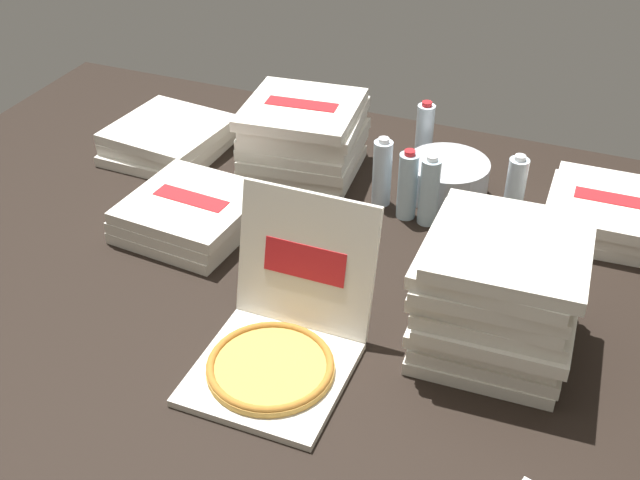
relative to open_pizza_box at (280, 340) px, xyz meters
name	(u,v)px	position (x,y,z in m)	size (l,w,h in m)	color
ground_plane	(302,300)	(-0.05, 0.26, -0.08)	(3.20, 2.40, 0.02)	black
open_pizza_box	(280,340)	(0.00, 0.00, 0.00)	(0.38, 0.48, 0.39)	silver
pizza_stack_left_near	(304,138)	(-0.32, 0.92, 0.06)	(0.44, 0.44, 0.27)	silver
pizza_stack_right_far	(191,214)	(-0.52, 0.45, -0.01)	(0.42, 0.41, 0.12)	silver
pizza_stack_left_far	(498,293)	(0.49, 0.27, 0.10)	(0.42, 0.41, 0.34)	silver
pizza_stack_center_far	(610,213)	(0.72, 0.95, -0.01)	(0.40, 0.40, 0.12)	silver
pizza_stack_right_mid	(169,139)	(-0.84, 0.86, -0.01)	(0.42, 0.42, 0.11)	silver
ice_bucket	(447,178)	(0.18, 0.96, -0.01)	(0.28, 0.28, 0.12)	#B7BABF
water_bottle_0	(382,173)	(0.00, 0.82, 0.05)	(0.06, 0.06, 0.24)	silver
water_bottle_1	(424,135)	(0.05, 1.13, 0.05)	(0.06, 0.06, 0.24)	silver
water_bottle_2	(429,191)	(0.17, 0.77, 0.05)	(0.06, 0.06, 0.24)	silver
water_bottle_3	(515,191)	(0.42, 0.87, 0.05)	(0.06, 0.06, 0.24)	silver
water_bottle_4	(407,185)	(0.10, 0.78, 0.05)	(0.06, 0.06, 0.24)	silver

